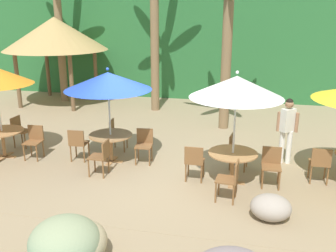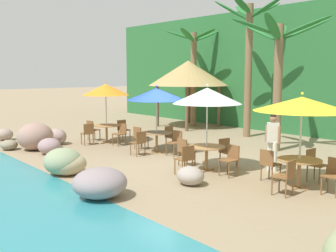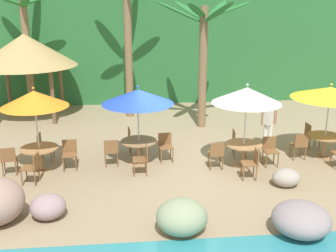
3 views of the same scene
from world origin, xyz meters
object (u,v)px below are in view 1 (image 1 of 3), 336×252
umbrella_blue (108,81)px  palm_tree_third (228,23)px  dining_table_orange (2,135)px  umbrella_white (237,87)px  palapa_hut (55,34)px  chair_white_right (231,178)px  palm_tree_nearest (59,19)px  chair_blue_right (102,155)px  dining_table_white (233,158)px  chair_blue_left (78,142)px  chair_white_left (194,160)px  waiter_in_white (287,126)px  chair_blue_seaward (144,143)px  chair_white_seaward (271,164)px  chair_blue_inland (116,132)px  chair_orange_seaward (34,139)px  chair_orange_inland (20,129)px  chair_white_inland (235,149)px  chair_yellow_left (320,162)px  palm_tree_second (154,5)px  dining_table_blue (111,139)px

umbrella_blue → palm_tree_third: size_ratio=0.50×
dining_table_orange → umbrella_white: bearing=-2.6°
umbrella_white → palapa_hut: bearing=140.4°
chair_white_right → palm_tree_nearest: (-7.57, 7.50, 2.89)m
chair_blue_right → dining_table_white: (3.02, 0.25, 0.10)m
chair_blue_left → chair_white_left: same height
umbrella_blue → waiter_in_white: (4.37, 0.89, -1.13)m
chair_blue_left → dining_table_white: bearing=-6.4°
chair_blue_seaward → chair_white_seaward: same height
chair_blue_inland → umbrella_white: umbrella_white is taller
chair_blue_inland → chair_white_right: same height
chair_blue_right → palapa_hut: (-4.53, 6.51, 2.32)m
chair_orange_seaward → chair_blue_left: bearing=1.5°
palm_tree_nearest → waiter_in_white: bearing=-30.4°
chair_orange_inland → chair_blue_right: bearing=-24.1°
chair_white_inland → palapa_hut: palapa_hut is taller
chair_white_right → palapa_hut: 10.65m
palm_tree_nearest → palapa_hut: 0.68m
chair_white_inland → palm_tree_third: 4.44m
chair_yellow_left → dining_table_white: bearing=-167.9°
chair_blue_right → umbrella_white: (3.02, 0.25, 1.71)m
chair_blue_seaward → chair_white_inland: size_ratio=1.00×
umbrella_blue → chair_white_left: size_ratio=2.81×
chair_blue_seaward → chair_blue_inland: size_ratio=1.00×
chair_blue_right → dining_table_white: chair_blue_right is taller
palm_tree_second → palm_tree_nearest: bearing=171.0°
chair_blue_seaward → palm_tree_third: bearing=62.8°
chair_orange_inland → chair_blue_left: size_ratio=1.00×
chair_white_left → palm_tree_third: size_ratio=0.18×
chair_orange_inland → chair_blue_right: (3.07, -1.37, 0.00)m
umbrella_blue → chair_blue_right: (0.10, -0.85, -1.60)m
chair_orange_inland → waiter_in_white: bearing=2.8°
umbrella_blue → chair_blue_seaward: bearing=11.7°
palapa_hut → dining_table_orange: bearing=-75.7°
umbrella_blue → umbrella_white: 3.18m
umbrella_white → palm_tree_second: bearing=119.2°
chair_orange_inland → chair_white_left: bearing=-13.1°
chair_blue_inland → palm_tree_second: bearing=90.6°
dining_table_blue → chair_blue_left: 0.86m
dining_table_white → chair_white_seaward: chair_white_seaward is taller
chair_blue_seaward → palm_tree_nearest: size_ratio=0.17×
umbrella_white → chair_white_inland: 1.91m
chair_blue_seaward → chair_yellow_left: bearing=-4.9°
chair_white_inland → umbrella_blue: bearing=-175.3°
palm_tree_third → chair_blue_left: bearing=-132.5°
chair_white_left → chair_white_right: bearing=-41.2°
chair_orange_inland → dining_table_white: 6.19m
chair_blue_inland → palapa_hut: palapa_hut is taller
dining_table_white → chair_orange_inland: bearing=169.6°
chair_white_left → chair_yellow_left: (2.77, 0.51, 0.00)m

